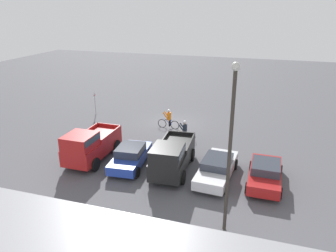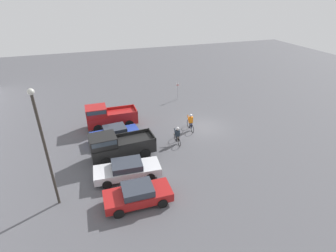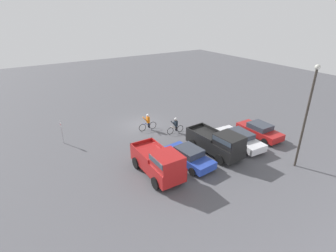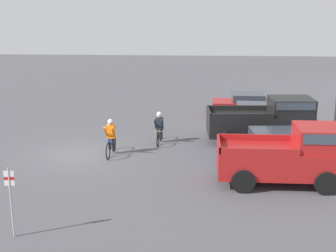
# 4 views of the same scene
# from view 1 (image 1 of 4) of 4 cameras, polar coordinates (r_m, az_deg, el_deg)

# --- Properties ---
(ground_plane) EXTENTS (80.00, 80.00, 0.00)m
(ground_plane) POSITION_cam_1_polar(r_m,az_deg,el_deg) (29.12, 0.97, 0.56)
(ground_plane) COLOR #4C4C51
(sedan_0) EXTENTS (1.98, 4.32, 1.35)m
(sedan_0) POSITION_cam_1_polar(r_m,az_deg,el_deg) (20.01, 16.56, -7.87)
(sedan_0) COLOR maroon
(sedan_0) RESTS_ON ground_plane
(sedan_1) EXTENTS (2.16, 4.87, 1.32)m
(sedan_1) POSITION_cam_1_polar(r_m,az_deg,el_deg) (20.03, 8.49, -7.19)
(sedan_1) COLOR silver
(sedan_1) RESTS_ON ground_plane
(pickup_truck_0) EXTENTS (2.37, 5.23, 2.23)m
(pickup_truck_0) POSITION_cam_1_polar(r_m,az_deg,el_deg) (20.16, 0.63, -5.26)
(pickup_truck_0) COLOR black
(pickup_truck_0) RESTS_ON ground_plane
(sedan_2) EXTENTS (2.23, 4.45, 1.36)m
(sedan_2) POSITION_cam_1_polar(r_m,az_deg,el_deg) (21.40, -6.53, -5.18)
(sedan_2) COLOR #233D9E
(sedan_2) RESTS_ON ground_plane
(pickup_truck_1) EXTENTS (2.17, 4.85, 2.32)m
(pickup_truck_1) POSITION_cam_1_polar(r_m,az_deg,el_deg) (22.22, -13.48, -3.21)
(pickup_truck_1) COLOR maroon
(pickup_truck_1) RESTS_ON ground_plane
(cyclist_0) EXTENTS (1.91, 0.47, 1.71)m
(cyclist_0) POSITION_cam_1_polar(r_m,az_deg,el_deg) (27.55, 0.11, 1.23)
(cyclist_0) COLOR black
(cyclist_0) RESTS_ON ground_plane
(cyclist_1) EXTENTS (1.82, 0.47, 1.63)m
(cyclist_1) POSITION_cam_1_polar(r_m,az_deg,el_deg) (25.18, 2.89, -0.70)
(cyclist_1) COLOR black
(cyclist_1) RESTS_ON ground_plane
(fire_lane_sign) EXTENTS (0.06, 0.30, 2.19)m
(fire_lane_sign) POSITION_cam_1_polar(r_m,az_deg,el_deg) (31.82, -12.62, 4.31)
(fire_lane_sign) COLOR #9E9EA3
(fire_lane_sign) RESTS_ON ground_plane
(lamppost) EXTENTS (0.36, 0.36, 7.81)m
(lamppost) POSITION_cam_1_polar(r_m,az_deg,el_deg) (14.04, 10.83, -2.50)
(lamppost) COLOR #2D2823
(lamppost) RESTS_ON ground_plane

